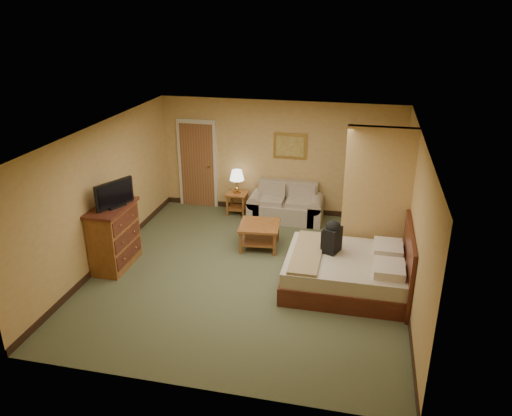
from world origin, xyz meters
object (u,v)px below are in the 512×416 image
(dresser, at_px, (114,236))
(bed, at_px, (351,271))
(loveseat, at_px, (286,208))
(coffee_table, at_px, (260,231))

(dresser, distance_m, bed, 4.30)
(loveseat, xyz_separation_m, coffee_table, (-0.28, -1.50, 0.09))
(coffee_table, distance_m, dresser, 2.78)
(loveseat, bearing_deg, bed, -59.46)
(loveseat, distance_m, coffee_table, 1.53)
(bed, bearing_deg, coffee_table, 147.69)
(coffee_table, relative_size, dresser, 0.71)
(loveseat, relative_size, dresser, 1.38)
(dresser, relative_size, bed, 0.56)
(loveseat, height_order, bed, bed)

